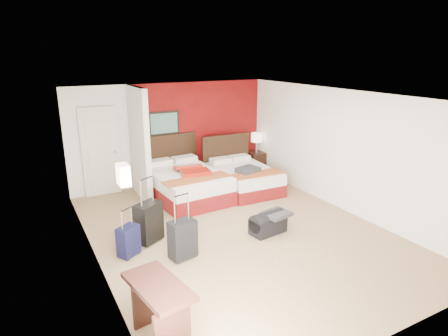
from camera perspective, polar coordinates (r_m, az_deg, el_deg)
ground at (r=7.31m, az=1.96°, el=-9.30°), size 6.50×6.50×0.00m
room_walls at (r=7.59m, az=-12.68°, el=1.41°), size 5.02×6.52×2.50m
red_accent_panel at (r=9.97m, az=-3.70°, el=5.41°), size 3.50×0.04×2.50m
partition_wall at (r=8.81m, az=-12.35°, el=3.51°), size 0.12×1.20×2.50m
entry_door at (r=9.25m, az=-17.77°, el=2.29°), size 0.82×0.06×2.05m
bed_left at (r=8.84m, az=-5.63°, el=-2.47°), size 1.56×2.15×0.62m
bed_right at (r=9.33m, az=3.04°, el=-1.64°), size 1.32×1.83×0.54m
red_suitcase_open at (r=8.67m, az=-4.83°, el=-0.30°), size 0.74×0.93×0.11m
jacket_bundle at (r=8.93m, az=3.53°, el=-0.29°), size 0.56×0.49×0.12m
nightstand at (r=10.64m, az=4.74°, el=0.80°), size 0.43×0.43×0.58m
table_lamp at (r=10.50m, az=4.81°, el=3.72°), size 0.31×0.31×0.53m
suitcase_black at (r=6.91m, az=-11.03°, el=-8.06°), size 0.55×0.48×0.70m
suitcase_charcoal at (r=6.33m, az=-6.11°, el=-10.61°), size 0.46×0.34×0.62m
suitcase_navy at (r=6.58m, az=-13.88°, el=-10.57°), size 0.42×0.37×0.49m
duffel_bag at (r=7.23m, az=6.48°, el=-8.26°), size 0.70×0.43×0.33m
jacket_draped at (r=7.19m, az=7.75°, el=-6.70°), size 0.55×0.49×0.06m
desk at (r=4.70m, az=-9.45°, el=-20.48°), size 0.61×1.00×0.78m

